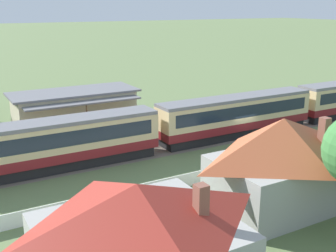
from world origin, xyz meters
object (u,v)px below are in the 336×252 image
(station_building, at_px, (75,111))
(cottage_terracotta_roof, at_px, (281,162))
(cottage_red_roof, at_px, (138,236))
(passenger_train, at_px, (239,114))
(parked_car_white, at_px, (267,148))

(station_building, xyz_separation_m, cottage_terracotta_roof, (6.38, -23.68, 0.96))
(station_building, relative_size, cottage_red_roof, 1.39)
(passenger_train, relative_size, parked_car_white, 11.39)
(station_building, distance_m, cottage_terracotta_roof, 24.54)
(parked_car_white, bearing_deg, passenger_train, 79.23)
(parked_car_white, bearing_deg, cottage_terracotta_roof, -125.52)
(passenger_train, relative_size, cottage_terracotta_roof, 5.92)
(cottage_terracotta_roof, bearing_deg, parked_car_white, 51.81)
(cottage_red_roof, height_order, cottage_terracotta_roof, cottage_terracotta_roof)
(cottage_terracotta_roof, xyz_separation_m, parked_car_white, (6.35, 8.07, -2.55))
(cottage_red_roof, height_order, parked_car_white, cottage_red_roof)
(passenger_train, xyz_separation_m, parked_car_white, (-1.41, -5.90, -1.68))
(cottage_terracotta_roof, relative_size, parked_car_white, 1.92)
(station_building, height_order, cottage_red_roof, cottage_red_roof)
(cottage_terracotta_roof, height_order, parked_car_white, cottage_terracotta_roof)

